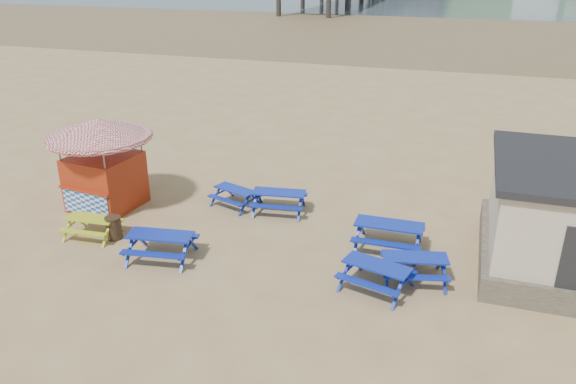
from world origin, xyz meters
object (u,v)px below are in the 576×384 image
(picnic_table_blue_a, at_px, (236,197))
(picnic_table_blue_b, at_px, (279,202))
(ice_cream_kiosk, at_px, (102,152))
(picnic_table_yellow, at_px, (92,227))
(litter_bin, at_px, (114,228))

(picnic_table_blue_a, relative_size, picnic_table_blue_b, 0.93)
(picnic_table_blue_a, bearing_deg, picnic_table_blue_b, 17.67)
(picnic_table_blue_a, distance_m, picnic_table_blue_b, 1.66)
(ice_cream_kiosk, bearing_deg, picnic_table_blue_b, 19.45)
(picnic_table_blue_b, xyz_separation_m, picnic_table_yellow, (-5.08, -3.63, -0.05))
(picnic_table_blue_a, height_order, litter_bin, litter_bin)
(picnic_table_blue_b, height_order, picnic_table_yellow, picnic_table_blue_b)
(picnic_table_blue_a, xyz_separation_m, ice_cream_kiosk, (-4.35, -1.47, 1.72))
(picnic_table_blue_b, relative_size, picnic_table_yellow, 1.19)
(picnic_table_blue_a, distance_m, picnic_table_yellow, 5.00)
(picnic_table_blue_a, relative_size, ice_cream_kiosk, 0.47)
(picnic_table_blue_b, bearing_deg, litter_bin, -149.00)
(litter_bin, bearing_deg, picnic_table_yellow, -173.54)
(picnic_table_yellow, relative_size, ice_cream_kiosk, 0.42)
(picnic_table_yellow, distance_m, ice_cream_kiosk, 2.92)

